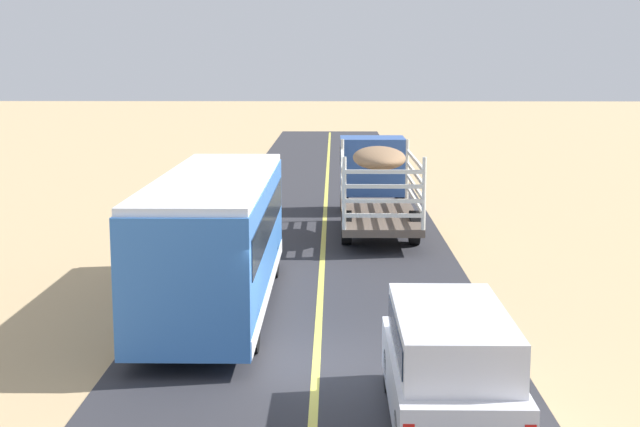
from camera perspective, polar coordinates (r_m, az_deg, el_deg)
ground_plane at (r=17.85m, az=-0.24°, el=-9.54°), size 240.00×240.00×0.00m
road_surface at (r=17.84m, az=-0.24°, el=-9.51°), size 8.00×120.00×0.02m
road_centre_line at (r=17.84m, az=-0.24°, el=-9.47°), size 0.16×117.60×0.00m
suv_near at (r=14.84m, az=8.15°, el=-9.20°), size 1.90×4.62×1.93m
livestock_truck at (r=33.46m, az=3.45°, el=2.57°), size 2.53×9.70×3.02m
bus at (r=21.44m, az=-6.54°, el=-1.52°), size 2.54×10.00×3.21m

